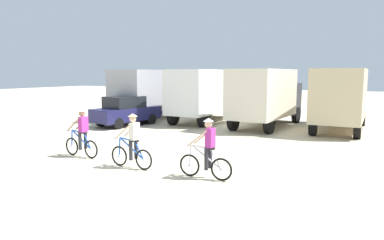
% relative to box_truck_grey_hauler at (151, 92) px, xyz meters
% --- Properties ---
extents(ground_plane, '(120.00, 120.00, 0.00)m').
position_rel_box_truck_grey_hauler_xyz_m(ground_plane, '(6.63, -10.59, -1.87)').
color(ground_plane, beige).
extents(box_truck_grey_hauler, '(2.46, 6.77, 3.35)m').
position_rel_box_truck_grey_hauler_xyz_m(box_truck_grey_hauler, '(0.00, 0.00, 0.00)').
color(box_truck_grey_hauler, '#9E9EA3').
rests_on(box_truck_grey_hauler, ground).
extents(box_truck_white_box, '(2.55, 6.81, 3.35)m').
position_rel_box_truck_grey_hauler_xyz_m(box_truck_white_box, '(3.94, 0.33, 0.00)').
color(box_truck_white_box, white).
rests_on(box_truck_white_box, ground).
extents(box_truck_cream_rv, '(2.91, 6.92, 3.35)m').
position_rel_box_truck_grey_hauler_xyz_m(box_truck_cream_rv, '(8.09, -0.14, 0.00)').
color(box_truck_cream_rv, beige).
rests_on(box_truck_cream_rv, ground).
extents(box_truck_tan_camper, '(2.47, 6.78, 3.35)m').
position_rel_box_truck_grey_hauler_xyz_m(box_truck_tan_camper, '(12.07, 0.27, 0.00)').
color(box_truck_tan_camper, '#CCB78E').
rests_on(box_truck_tan_camper, ground).
extents(sedan_parked, '(2.62, 4.48, 1.76)m').
position_rel_box_truck_grey_hauler_xyz_m(sedan_parked, '(0.44, -3.37, -0.99)').
color(sedan_parked, '#1E1E4C').
rests_on(sedan_parked, ground).
extents(cyclist_orange_shirt, '(1.73, 0.52, 1.82)m').
position_rel_box_truck_grey_hauler_xyz_m(cyclist_orange_shirt, '(4.05, -10.82, -1.03)').
color(cyclist_orange_shirt, black).
rests_on(cyclist_orange_shirt, ground).
extents(cyclist_cowboy_hat, '(1.73, 0.52, 1.82)m').
position_rel_box_truck_grey_hauler_xyz_m(cyclist_cowboy_hat, '(6.69, -11.29, -1.03)').
color(cyclist_cowboy_hat, black).
rests_on(cyclist_cowboy_hat, ground).
extents(cyclist_near_camera, '(1.73, 0.52, 1.82)m').
position_rel_box_truck_grey_hauler_xyz_m(cyclist_near_camera, '(9.38, -11.29, -1.03)').
color(cyclist_near_camera, black).
rests_on(cyclist_near_camera, ground).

